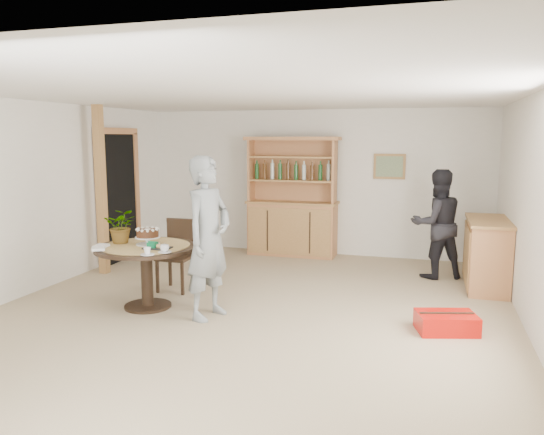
{
  "coord_description": "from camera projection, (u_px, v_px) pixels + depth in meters",
  "views": [
    {
      "loc": [
        1.97,
        -5.54,
        2.03
      ],
      "look_at": [
        0.11,
        0.64,
        1.05
      ],
      "focal_mm": 35.0,
      "sensor_mm": 36.0,
      "label": 1
    }
  ],
  "objects": [
    {
      "name": "red_suitcase",
      "position": [
        446.0,
        323.0,
        5.56
      ],
      "size": [
        0.69,
        0.55,
        0.21
      ],
      "rotation": [
        0.0,
        0.0,
        0.27
      ],
      "color": "red",
      "rests_on": "ground"
    },
    {
      "name": "napkins",
      "position": [
        100.0,
        247.0,
        6.1
      ],
      "size": [
        0.24,
        0.33,
        0.03
      ],
      "color": "white",
      "rests_on": "dining_table"
    },
    {
      "name": "pine_post",
      "position": [
        101.0,
        191.0,
        7.83
      ],
      "size": [
        0.12,
        0.12,
        2.5
      ],
      "primitive_type": "cube",
      "color": "#B07E4A",
      "rests_on": "ground"
    },
    {
      "name": "flower_vase",
      "position": [
        122.0,
        226.0,
        6.4
      ],
      "size": [
        0.47,
        0.44,
        0.42
      ],
      "primitive_type": "imported",
      "rotation": [
        0.0,
        0.0,
        0.35
      ],
      "color": "#3F7233",
      "rests_on": "dining_table"
    },
    {
      "name": "sideboard",
      "position": [
        487.0,
        254.0,
        7.16
      ],
      "size": [
        0.54,
        1.26,
        0.94
      ],
      "color": "#B87F4E",
      "rests_on": "ground"
    },
    {
      "name": "dining_table",
      "position": [
        146.0,
        258.0,
        6.3
      ],
      "size": [
        1.2,
        1.2,
        0.76
      ],
      "color": "black",
      "rests_on": "ground"
    },
    {
      "name": "adult_person",
      "position": [
        437.0,
        224.0,
        7.64
      ],
      "size": [
        0.94,
        0.86,
        1.58
      ],
      "primitive_type": "imported",
      "rotation": [
        0.0,
        0.0,
        3.56
      ],
      "color": "black",
      "rests_on": "ground"
    },
    {
      "name": "dining_chair",
      "position": [
        178.0,
        250.0,
        7.1
      ],
      "size": [
        0.42,
        0.42,
        0.95
      ],
      "rotation": [
        0.0,
        0.0,
        0.0
      ],
      "color": "black",
      "rests_on": "ground"
    },
    {
      "name": "coffee_cup_b",
      "position": [
        147.0,
        252.0,
        5.77
      ],
      "size": [
        0.15,
        0.15,
        0.08
      ],
      "color": "silver",
      "rests_on": "dining_table"
    },
    {
      "name": "doorway",
      "position": [
        118.0,
        194.0,
        8.68
      ],
      "size": [
        0.13,
        1.1,
        2.18
      ],
      "color": "black",
      "rests_on": "ground"
    },
    {
      "name": "birthday_cake",
      "position": [
        148.0,
        234.0,
        6.31
      ],
      "size": [
        0.3,
        0.3,
        0.2
      ],
      "color": "white",
      "rests_on": "dining_table"
    },
    {
      "name": "room_shell",
      "position": [
        246.0,
        164.0,
        5.86
      ],
      "size": [
        6.04,
        7.04,
        2.52
      ],
      "color": "white",
      "rests_on": "ground"
    },
    {
      "name": "coffee_cup_a",
      "position": [
        165.0,
        249.0,
        5.9
      ],
      "size": [
        0.15,
        0.15,
        0.09
      ],
      "color": "silver",
      "rests_on": "dining_table"
    },
    {
      "name": "gift_tray",
      "position": [
        157.0,
        246.0,
        6.1
      ],
      "size": [
        0.3,
        0.2,
        0.08
      ],
      "color": "black",
      "rests_on": "dining_table"
    },
    {
      "name": "hutch",
      "position": [
        293.0,
        216.0,
        9.16
      ],
      "size": [
        1.62,
        0.54,
        2.04
      ],
      "color": "#B87F4E",
      "rests_on": "ground"
    },
    {
      "name": "teen_boy",
      "position": [
        208.0,
        238.0,
        5.92
      ],
      "size": [
        0.59,
        0.76,
        1.83
      ],
      "primitive_type": "imported",
      "rotation": [
        0.0,
        0.0,
        1.32
      ],
      "color": "slate",
      "rests_on": "ground"
    },
    {
      "name": "ground",
      "position": [
        247.0,
        315.0,
        6.11
      ],
      "size": [
        7.0,
        7.0,
        0.0
      ],
      "primitive_type": "plane",
      "color": "tan",
      "rests_on": "ground"
    }
  ]
}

